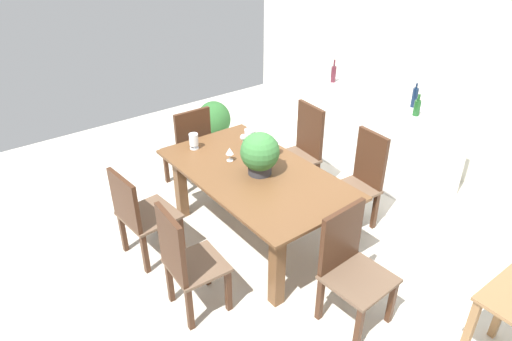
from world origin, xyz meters
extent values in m
plane|color=beige|center=(0.00, 0.00, 0.00)|extent=(7.04, 7.04, 0.00)
cube|color=silver|center=(0.00, 2.60, 1.30)|extent=(6.40, 0.10, 2.60)
cube|color=brown|center=(0.00, -0.07, 0.75)|extent=(1.86, 1.05, 0.03)
cube|color=brown|center=(-0.78, -0.44, 0.37)|extent=(0.10, 0.10, 0.73)
cube|color=brown|center=(0.78, -0.44, 0.37)|extent=(0.10, 0.10, 0.73)
cube|color=brown|center=(-0.78, 0.30, 0.37)|extent=(0.10, 0.10, 0.73)
cube|color=brown|center=(0.78, 0.30, 0.37)|extent=(0.10, 0.10, 0.73)
cube|color=#422616|center=(-0.62, 0.66, 0.21)|extent=(0.05, 0.05, 0.42)
cube|color=#422616|center=(-0.24, 0.63, 0.21)|extent=(0.05, 0.05, 0.42)
cube|color=#422616|center=(-0.59, 1.00, 0.21)|extent=(0.05, 0.05, 0.42)
cube|color=#422616|center=(-0.21, 0.96, 0.21)|extent=(0.05, 0.05, 0.42)
cube|color=brown|center=(-0.42, 0.81, 0.43)|extent=(0.49, 0.45, 0.03)
cube|color=#422616|center=(-0.40, 1.00, 0.73)|extent=(0.42, 0.08, 0.57)
cube|color=#422616|center=(0.60, -0.80, 0.21)|extent=(0.05, 0.05, 0.42)
cube|color=#422616|center=(0.25, -0.78, 0.21)|extent=(0.05, 0.05, 0.42)
cube|color=#422616|center=(0.59, -1.14, 0.21)|extent=(0.05, 0.05, 0.42)
cube|color=#422616|center=(0.23, -1.12, 0.21)|extent=(0.05, 0.05, 0.42)
cube|color=brown|center=(0.42, -0.96, 0.43)|extent=(0.45, 0.44, 0.03)
cube|color=#422616|center=(0.41, -1.15, 0.71)|extent=(0.39, 0.06, 0.54)
cube|color=#422616|center=(1.49, -0.27, 0.21)|extent=(0.05, 0.05, 0.42)
cube|color=#422616|center=(1.47, 0.14, 0.21)|extent=(0.05, 0.05, 0.42)
cube|color=#422616|center=(1.11, -0.28, 0.21)|extent=(0.05, 0.05, 0.42)
cube|color=#422616|center=(1.09, 0.12, 0.21)|extent=(0.05, 0.05, 0.42)
cube|color=brown|center=(1.29, -0.07, 0.43)|extent=(0.47, 0.50, 0.03)
cube|color=#422616|center=(1.09, -0.08, 0.70)|extent=(0.06, 0.44, 0.52)
cube|color=#422616|center=(0.24, 0.63, 0.21)|extent=(0.05, 0.05, 0.42)
cube|color=#422616|center=(0.57, 0.61, 0.21)|extent=(0.05, 0.05, 0.42)
cube|color=#422616|center=(0.27, 1.02, 0.21)|extent=(0.05, 0.05, 0.42)
cube|color=#422616|center=(0.60, 0.99, 0.21)|extent=(0.05, 0.05, 0.42)
cube|color=brown|center=(0.42, 0.81, 0.43)|extent=(0.43, 0.48, 0.03)
cube|color=#422616|center=(0.43, 1.02, 0.72)|extent=(0.37, 0.07, 0.56)
cube|color=#422616|center=(-1.47, 0.12, 0.21)|extent=(0.05, 0.05, 0.42)
cube|color=#422616|center=(-1.48, -0.26, 0.21)|extent=(0.05, 0.05, 0.42)
cube|color=#422616|center=(-1.10, 0.11, 0.21)|extent=(0.05, 0.05, 0.42)
cube|color=#422616|center=(-1.11, -0.27, 0.21)|extent=(0.05, 0.05, 0.42)
cube|color=brown|center=(-1.29, -0.07, 0.43)|extent=(0.46, 0.47, 0.03)
cube|color=#422616|center=(-1.09, -0.08, 0.72)|extent=(0.05, 0.42, 0.55)
cube|color=#422616|center=(-0.23, -0.75, 0.21)|extent=(0.05, 0.05, 0.42)
cube|color=#422616|center=(-0.63, -0.79, 0.21)|extent=(0.05, 0.05, 0.42)
cube|color=#422616|center=(-0.20, -1.13, 0.21)|extent=(0.05, 0.05, 0.42)
cube|color=#422616|center=(-0.60, -1.17, 0.21)|extent=(0.05, 0.05, 0.42)
cube|color=brown|center=(-0.42, -0.96, 0.43)|extent=(0.51, 0.49, 0.03)
cube|color=#422616|center=(-0.40, -1.17, 0.68)|extent=(0.44, 0.08, 0.47)
cylinder|color=#333338|center=(0.05, -0.05, 0.80)|extent=(0.21, 0.21, 0.09)
sphere|color=#387538|center=(0.05, -0.05, 0.98)|extent=(0.35, 0.35, 0.35)
sphere|color=silver|center=(0.06, 0.10, 1.06)|extent=(0.04, 0.04, 0.04)
sphere|color=silver|center=(-0.09, -0.12, 1.04)|extent=(0.04, 0.04, 0.04)
sphere|color=silver|center=(0.10, -0.13, 1.05)|extent=(0.04, 0.04, 0.04)
sphere|color=silver|center=(-0.10, -0.12, 1.08)|extent=(0.06, 0.06, 0.06)
cylinder|color=silver|center=(-0.38, 0.16, 0.77)|extent=(0.09, 0.09, 0.01)
cylinder|color=silver|center=(-0.38, 0.16, 0.80)|extent=(0.02, 0.02, 0.05)
cylinder|color=silver|center=(-0.38, 0.16, 0.90)|extent=(0.11, 0.11, 0.15)
cylinder|color=silver|center=(-0.15, 0.25, 0.77)|extent=(0.10, 0.10, 0.01)
cylinder|color=silver|center=(-0.15, 0.25, 0.79)|extent=(0.02, 0.02, 0.04)
cylinder|color=silver|center=(-0.15, 0.25, 0.87)|extent=(0.11, 0.11, 0.12)
cylinder|color=silver|center=(-0.74, -0.27, 0.77)|extent=(0.09, 0.09, 0.01)
cylinder|color=silver|center=(-0.74, -0.27, 0.79)|extent=(0.03, 0.03, 0.03)
cylinder|color=silver|center=(-0.74, -0.27, 0.86)|extent=(0.09, 0.09, 0.12)
cylinder|color=silver|center=(-0.31, -0.13, 0.76)|extent=(0.06, 0.06, 0.00)
cylinder|color=silver|center=(-0.31, -0.13, 0.80)|extent=(0.01, 0.01, 0.07)
cone|color=silver|center=(-0.31, -0.13, 0.86)|extent=(0.08, 0.08, 0.06)
cube|color=white|center=(-0.13, 1.89, 0.48)|extent=(1.86, 0.59, 0.96)
cylinder|color=#0F1E38|center=(0.20, 1.95, 1.06)|extent=(0.06, 0.06, 0.21)
cylinder|color=#0F1E38|center=(0.20, 1.95, 1.20)|extent=(0.02, 0.02, 0.06)
cylinder|color=#194C1E|center=(0.36, 1.78, 1.04)|extent=(0.07, 0.07, 0.16)
cylinder|color=#194C1E|center=(0.36, 1.78, 1.15)|extent=(0.03, 0.03, 0.07)
cylinder|color=#511E28|center=(-0.91, 1.85, 1.06)|extent=(0.06, 0.06, 0.20)
cylinder|color=#511E28|center=(-0.91, 1.85, 1.20)|extent=(0.02, 0.02, 0.08)
cube|color=olive|center=(2.05, 0.17, 0.34)|extent=(0.05, 0.05, 0.68)
cube|color=olive|center=(2.05, 0.66, 0.34)|extent=(0.05, 0.05, 0.68)
cylinder|color=brown|center=(-2.00, 0.75, 0.09)|extent=(0.30, 0.30, 0.18)
ellipsoid|color=#2D662D|center=(-2.00, 0.75, 0.36)|extent=(0.45, 0.45, 0.50)
camera|label=1|loc=(2.82, -2.22, 2.84)|focal=31.67mm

